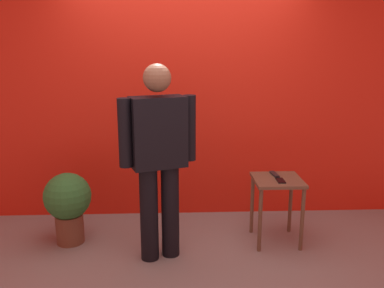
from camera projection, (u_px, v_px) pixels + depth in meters
ground_plane at (190, 271)px, 3.39m from camera, size 12.00×12.00×0.00m
back_wall_red at (185, 88)px, 4.30m from camera, size 6.16×0.12×2.79m
standing_person at (159, 154)px, 3.40m from camera, size 0.67×0.36×1.70m
side_table at (277, 191)px, 3.80m from camera, size 0.45×0.45×0.63m
cell_phone at (280, 181)px, 3.70m from camera, size 0.07×0.15×0.01m
tv_remote at (274, 174)px, 3.86m from camera, size 0.06×0.17×0.02m
potted_plant at (68, 202)px, 3.80m from camera, size 0.44×0.44×0.69m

